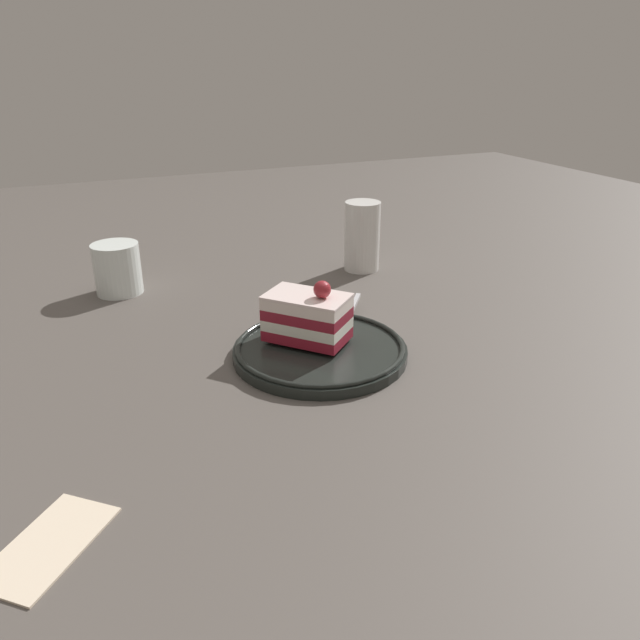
{
  "coord_description": "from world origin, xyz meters",
  "views": [
    {
      "loc": [
        0.63,
        -0.27,
        0.33
      ],
      "look_at": [
        0.03,
        -0.01,
        0.05
      ],
      "focal_mm": 34.59,
      "sensor_mm": 36.0,
      "label": 1
    }
  ],
  "objects": [
    {
      "name": "cake_slice",
      "position": [
        0.01,
        -0.02,
        0.05
      ],
      "size": [
        0.11,
        0.11,
        0.08
      ],
      "color": "maroon",
      "rests_on": "dessert_plate"
    },
    {
      "name": "folded_napkin",
      "position": [
        0.23,
        -0.32,
        0.0
      ],
      "size": [
        0.11,
        0.11,
        0.0
      ],
      "primitive_type": "cube",
      "rotation": [
        0.0,
        0.0,
        2.41
      ],
      "color": "beige",
      "rests_on": "ground_plane"
    },
    {
      "name": "fork",
      "position": [
        -0.04,
        0.06,
        0.02
      ],
      "size": [
        0.11,
        0.08,
        0.0
      ],
      "color": "silver",
      "rests_on": "dessert_plate"
    },
    {
      "name": "ground_plane",
      "position": [
        0.0,
        0.0,
        0.0
      ],
      "size": [
        2.4,
        2.4,
        0.0
      ],
      "primitive_type": "plane",
      "color": "#504A45"
    },
    {
      "name": "drink_glass_far",
      "position": [
        -0.29,
        -0.2,
        0.03
      ],
      "size": [
        0.07,
        0.07,
        0.08
      ],
      "color": "white",
      "rests_on": "ground_plane"
    },
    {
      "name": "drink_glass_near",
      "position": [
        -0.24,
        0.18,
        0.05
      ],
      "size": [
        0.06,
        0.06,
        0.11
      ],
      "color": "white",
      "rests_on": "ground_plane"
    },
    {
      "name": "dessert_plate",
      "position": [
        0.03,
        -0.01,
        0.01
      ],
      "size": [
        0.21,
        0.21,
        0.02
      ],
      "color": "black",
      "rests_on": "ground_plane"
    }
  ]
}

